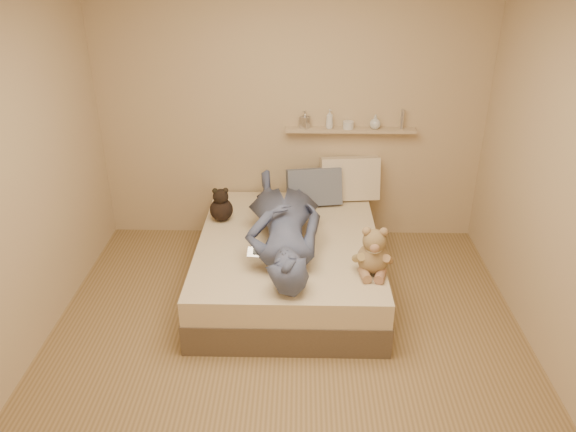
{
  "coord_description": "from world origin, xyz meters",
  "views": [
    {
      "loc": [
        0.09,
        -3.15,
        2.7
      ],
      "look_at": [
        0.0,
        0.65,
        0.8
      ],
      "focal_mm": 35.0,
      "sensor_mm": 36.0,
      "label": 1
    }
  ],
  "objects_px": {
    "pillow_cream": "(350,178)",
    "game_console": "(260,253)",
    "bed": "(289,262)",
    "teddy_bear": "(373,254)",
    "dark_plush": "(221,206)",
    "pillow_grey": "(314,187)",
    "wall_shelf": "(350,130)",
    "person": "(284,222)"
  },
  "relations": [
    {
      "from": "bed",
      "to": "pillow_grey",
      "type": "distance_m",
      "value": 0.83
    },
    {
      "from": "pillow_grey",
      "to": "teddy_bear",
      "type": "bearing_deg",
      "value": -71.12
    },
    {
      "from": "game_console",
      "to": "person",
      "type": "relative_size",
      "value": 0.11
    },
    {
      "from": "dark_plush",
      "to": "pillow_grey",
      "type": "bearing_deg",
      "value": 23.78
    },
    {
      "from": "teddy_bear",
      "to": "pillow_cream",
      "type": "bearing_deg",
      "value": 93.07
    },
    {
      "from": "pillow_cream",
      "to": "dark_plush",
      "type": "bearing_deg",
      "value": -156.62
    },
    {
      "from": "game_console",
      "to": "pillow_cream",
      "type": "distance_m",
      "value": 1.54
    },
    {
      "from": "wall_shelf",
      "to": "game_console",
      "type": "bearing_deg",
      "value": -117.92
    },
    {
      "from": "bed",
      "to": "dark_plush",
      "type": "xyz_separation_m",
      "value": [
        -0.6,
        0.33,
        0.36
      ]
    },
    {
      "from": "teddy_bear",
      "to": "pillow_cream",
      "type": "xyz_separation_m",
      "value": [
        -0.07,
        1.34,
        0.04
      ]
    },
    {
      "from": "game_console",
      "to": "teddy_bear",
      "type": "distance_m",
      "value": 0.84
    },
    {
      "from": "pillow_cream",
      "to": "teddy_bear",
      "type": "bearing_deg",
      "value": -86.93
    },
    {
      "from": "teddy_bear",
      "to": "pillow_grey",
      "type": "distance_m",
      "value": 1.27
    },
    {
      "from": "teddy_bear",
      "to": "pillow_grey",
      "type": "height_order",
      "value": "teddy_bear"
    },
    {
      "from": "person",
      "to": "wall_shelf",
      "type": "bearing_deg",
      "value": -123.88
    },
    {
      "from": "pillow_grey",
      "to": "wall_shelf",
      "type": "bearing_deg",
      "value": 33.61
    },
    {
      "from": "pillow_cream",
      "to": "game_console",
      "type": "bearing_deg",
      "value": -119.63
    },
    {
      "from": "dark_plush",
      "to": "wall_shelf",
      "type": "height_order",
      "value": "wall_shelf"
    },
    {
      "from": "wall_shelf",
      "to": "person",
      "type": "bearing_deg",
      "value": -120.54
    },
    {
      "from": "bed",
      "to": "game_console",
      "type": "xyz_separation_m",
      "value": [
        -0.2,
        -0.51,
        0.39
      ]
    },
    {
      "from": "pillow_grey",
      "to": "person",
      "type": "bearing_deg",
      "value": -108.39
    },
    {
      "from": "bed",
      "to": "teddy_bear",
      "type": "xyz_separation_m",
      "value": [
        0.63,
        -0.51,
        0.39
      ]
    },
    {
      "from": "game_console",
      "to": "pillow_grey",
      "type": "height_order",
      "value": "pillow_grey"
    },
    {
      "from": "game_console",
      "to": "wall_shelf",
      "type": "bearing_deg",
      "value": 62.08
    },
    {
      "from": "teddy_bear",
      "to": "wall_shelf",
      "type": "height_order",
      "value": "wall_shelf"
    },
    {
      "from": "wall_shelf",
      "to": "pillow_cream",
      "type": "bearing_deg",
      "value": -82.65
    },
    {
      "from": "teddy_bear",
      "to": "person",
      "type": "bearing_deg",
      "value": 147.54
    },
    {
      "from": "dark_plush",
      "to": "person",
      "type": "relative_size",
      "value": 0.19
    },
    {
      "from": "dark_plush",
      "to": "teddy_bear",
      "type": "bearing_deg",
      "value": -34.41
    },
    {
      "from": "bed",
      "to": "game_console",
      "type": "height_order",
      "value": "game_console"
    },
    {
      "from": "person",
      "to": "pillow_grey",
      "type": "bearing_deg",
      "value": -111.73
    },
    {
      "from": "game_console",
      "to": "dark_plush",
      "type": "distance_m",
      "value": 0.93
    },
    {
      "from": "pillow_cream",
      "to": "wall_shelf",
      "type": "height_order",
      "value": "wall_shelf"
    },
    {
      "from": "game_console",
      "to": "person",
      "type": "height_order",
      "value": "person"
    },
    {
      "from": "pillow_cream",
      "to": "pillow_grey",
      "type": "bearing_deg",
      "value": -157.6
    },
    {
      "from": "bed",
      "to": "pillow_cream",
      "type": "distance_m",
      "value": 1.09
    },
    {
      "from": "pillow_cream",
      "to": "person",
      "type": "xyz_separation_m",
      "value": [
        -0.6,
        -0.92,
        -0.0
      ]
    },
    {
      "from": "bed",
      "to": "wall_shelf",
      "type": "height_order",
      "value": "wall_shelf"
    },
    {
      "from": "dark_plush",
      "to": "pillow_cream",
      "type": "distance_m",
      "value": 1.26
    },
    {
      "from": "person",
      "to": "dark_plush",
      "type": "bearing_deg",
      "value": -39.97
    },
    {
      "from": "bed",
      "to": "pillow_cream",
      "type": "bearing_deg",
      "value": 55.98
    },
    {
      "from": "person",
      "to": "wall_shelf",
      "type": "distance_m",
      "value": 1.24
    }
  ]
}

